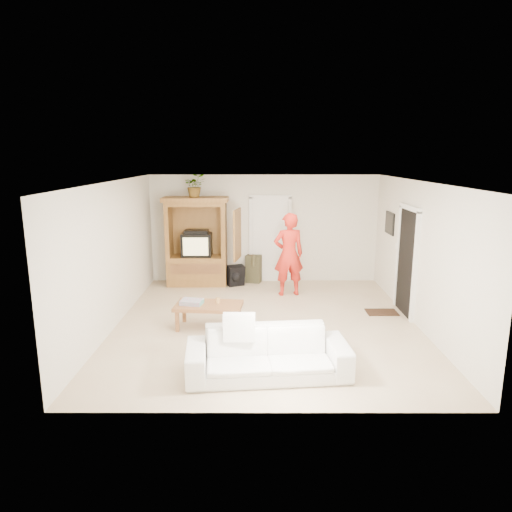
{
  "coord_description": "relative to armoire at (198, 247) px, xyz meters",
  "views": [
    {
      "loc": [
        -0.18,
        -7.97,
        3.04
      ],
      "look_at": [
        -0.19,
        0.6,
        1.15
      ],
      "focal_mm": 32.0,
      "sensor_mm": 36.0,
      "label": 1
    }
  ],
  "objects": [
    {
      "name": "sofa",
      "position": [
        1.55,
        -4.69,
        -0.58
      ],
      "size": [
        2.34,
        1.09,
        0.66
      ],
      "primitive_type": "imported",
      "rotation": [
        0.0,
        0.0,
        0.09
      ],
      "color": "silver",
      "rests_on": "floor"
    },
    {
      "name": "wall_front",
      "position": [
        1.58,
        -5.66,
        0.39
      ],
      "size": [
        5.5,
        0.0,
        5.5
      ],
      "primitive_type": "plane",
      "rotation": [
        -1.57,
        0.0,
        0.0
      ],
      "color": "silver",
      "rests_on": "floor"
    },
    {
      "name": "wall_left",
      "position": [
        -1.17,
        -2.66,
        0.39
      ],
      "size": [
        0.0,
        6.0,
        6.0
      ],
      "primitive_type": "plane",
      "rotation": [
        1.57,
        0.0,
        1.57
      ],
      "color": "silver",
      "rests_on": "floor"
    },
    {
      "name": "door_back",
      "position": [
        1.73,
        0.31,
        0.11
      ],
      "size": [
        0.85,
        0.05,
        2.04
      ],
      "primitive_type": "cube",
      "color": "white",
      "rests_on": "floor"
    },
    {
      "name": "doormat",
      "position": [
        3.88,
        -2.06,
        -0.9
      ],
      "size": [
        0.6,
        0.4,
        0.02
      ],
      "primitive_type": "cube",
      "color": "#382316",
      "rests_on": "floor"
    },
    {
      "name": "man",
      "position": [
        2.1,
        -0.85,
        0.01
      ],
      "size": [
        0.74,
        0.55,
        1.84
      ],
      "primitive_type": "imported",
      "rotation": [
        0.0,
        0.0,
        3.32
      ],
      "color": "red",
      "rests_on": "floor"
    },
    {
      "name": "towel",
      "position": [
        0.24,
        -2.86,
        -0.43
      ],
      "size": [
        0.43,
        0.35,
        0.08
      ],
      "primitive_type": "cube",
      "rotation": [
        0.0,
        0.0,
        -0.19
      ],
      "color": "#D54784",
      "rests_on": "coffee_table"
    },
    {
      "name": "floor",
      "position": [
        1.58,
        -2.66,
        -0.91
      ],
      "size": [
        6.0,
        6.0,
        0.0
      ],
      "primitive_type": "plane",
      "color": "tan",
      "rests_on": "ground"
    },
    {
      "name": "armoire",
      "position": [
        0.0,
        0.0,
        0.0
      ],
      "size": [
        1.82,
        1.14,
        2.1
      ],
      "color": "olive",
      "rests_on": "floor"
    },
    {
      "name": "candle",
      "position": [
        0.7,
        -2.8,
        -0.42
      ],
      "size": [
        0.08,
        0.08,
        0.1
      ],
      "primitive_type": "cylinder",
      "color": "tan",
      "rests_on": "coffee_table"
    },
    {
      "name": "framed_picture",
      "position": [
        4.31,
        -0.76,
        0.69
      ],
      "size": [
        0.03,
        0.6,
        0.48
      ],
      "primitive_type": "cube",
      "color": "black",
      "rests_on": "wall_right"
    },
    {
      "name": "wall_back",
      "position": [
        1.58,
        0.34,
        0.39
      ],
      "size": [
        5.5,
        0.0,
        5.5
      ],
      "primitive_type": "plane",
      "rotation": [
        1.57,
        0.0,
        0.0
      ],
      "color": "silver",
      "rests_on": "floor"
    },
    {
      "name": "backpack_olive",
      "position": [
        1.32,
        0.19,
        -0.57
      ],
      "size": [
        0.41,
        0.35,
        0.67
      ],
      "primitive_type": null,
      "rotation": [
        0.0,
        0.0,
        -0.27
      ],
      "color": "#47442B",
      "rests_on": "floor"
    },
    {
      "name": "backpack_black",
      "position": [
        0.9,
        -0.14,
        -0.67
      ],
      "size": [
        0.45,
        0.37,
        0.48
      ],
      "primitive_type": null,
      "rotation": [
        0.0,
        0.0,
        0.43
      ],
      "color": "black",
      "rests_on": "floor"
    },
    {
      "name": "wall_right",
      "position": [
        4.33,
        -2.66,
        0.39
      ],
      "size": [
        0.0,
        6.0,
        6.0
      ],
      "primitive_type": "plane",
      "rotation": [
        1.57,
        0.0,
        -1.57
      ],
      "color": "silver",
      "rests_on": "floor"
    },
    {
      "name": "ceiling",
      "position": [
        1.58,
        -2.66,
        1.69
      ],
      "size": [
        6.0,
        6.0,
        0.0
      ],
      "primitive_type": "plane",
      "rotation": [
        3.14,
        0.0,
        0.0
      ],
      "color": "white",
      "rests_on": "floor"
    },
    {
      "name": "plant",
      "position": [
        -0.02,
        -0.03,
        1.46
      ],
      "size": [
        0.54,
        0.49,
        0.53
      ],
      "primitive_type": "imported",
      "rotation": [
        0.0,
        0.0,
        0.17
      ],
      "color": "#4C7238",
      "rests_on": "armoire"
    },
    {
      "name": "doorway_right",
      "position": [
        4.3,
        -2.06,
        0.11
      ],
      "size": [
        0.05,
        0.9,
        2.04
      ],
      "primitive_type": "cube",
      "color": "black",
      "rests_on": "floor"
    },
    {
      "name": "coffee_table",
      "position": [
        0.54,
        -2.86,
        -0.52
      ],
      "size": [
        1.24,
        0.75,
        0.44
      ],
      "rotation": [
        0.0,
        0.0,
        -0.09
      ],
      "color": "brown",
      "rests_on": "floor"
    }
  ]
}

